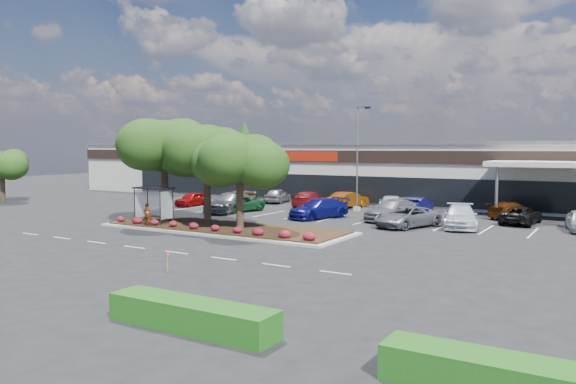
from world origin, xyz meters
The scene contains 32 objects.
ground centered at (0.00, 0.00, 0.00)m, with size 160.00×160.00×0.00m, color black.
retail_store centered at (0.06, 33.91, 3.15)m, with size 80.40×25.20×6.25m.
landscape_island centered at (-2.00, 4.00, 0.12)m, with size 18.00×6.00×0.26m.
lane_markings centered at (-0.14, 10.42, 0.01)m, with size 33.12×20.06×0.01m.
shrub_row centered at (-2.00, 1.90, 0.51)m, with size 17.00×0.80×0.50m, color maroon, non-canonical shape.
bus_shelter centered at (-7.50, 2.95, 2.31)m, with size 2.75×1.55×2.59m.
island_tree_west centered at (-8.00, 4.50, 4.21)m, with size 7.20×7.20×7.89m, color #19320F, non-canonical shape.
island_tree_mid centered at (-4.50, 5.20, 3.92)m, with size 6.60×6.60×7.32m, color #19320F, non-canonical shape.
island_tree_east centered at (-0.50, 3.70, 3.51)m, with size 5.80×5.80×6.50m, color #19320F, non-canonical shape.
hedge_south_east centered at (10.00, -13.50, 0.45)m, with size 6.00×1.30×0.90m, color #184B0D.
hedge_south_mid centered at (20.00, -13.50, 0.45)m, with size 7.00×1.30×0.90m, color #184B0D.
tree_west_far centered at (-34.00, 8.00, 2.80)m, with size 4.80×4.80×5.61m, color #19320F, non-canonical shape.
conifer_north_west centered at (-30.00, 46.00, 5.00)m, with size 4.40×4.40×10.00m, color #19320F.
person_waiting centered at (-7.04, 1.70, 1.04)m, with size 0.57×0.37×1.56m, color #594C47.
light_pole centered at (1.28, 19.22, 4.15)m, with size 1.43×0.50×9.39m.
survey_stake centered at (3.68, -7.79, 0.61)m, with size 0.07×0.14×0.94m.
car_0 centered at (-14.42, 15.09, 0.68)m, with size 1.60×3.98×1.36m, color maroon.
car_1 centered at (-8.23, 12.89, 0.86)m, with size 2.41×5.93×1.72m, color #54555B.
car_2 centered at (-7.72, 13.55, 0.67)m, with size 2.21×4.80×1.33m, color #144821.
car_3 centered at (0.56, 13.02, 0.79)m, with size 2.23×5.47×1.59m, color #0D0F5D.
car_4 centered at (-0.10, 13.66, 0.80)m, with size 1.90×4.71×1.61m, color maroon.
car_5 centered at (6.16, 14.69, 0.82)m, with size 2.30×5.67×1.64m, color slate.
car_6 centered at (8.34, 11.84, 0.74)m, with size 2.46×5.35×1.49m, color slate.
car_7 centered at (11.71, 13.46, 0.80)m, with size 2.23×5.50×1.59m, color silver.
car_9 centered at (-11.22, 18.91, 0.74)m, with size 2.06×5.07×1.47m, color #642B0C.
car_10 centered at (-8.99, 22.17, 0.74)m, with size 1.74×4.33×1.48m, color slate.
car_11 centered at (-4.25, 20.17, 0.75)m, with size 2.11×5.18×1.50m, color maroon.
car_12 centered at (-0.72, 21.54, 0.76)m, with size 1.60×4.59×1.51m, color #6E3308.
car_13 centered at (4.15, 19.87, 0.75)m, with size 2.10×5.17×1.50m, color #B1B5BF.
car_14 centered at (6.75, 18.72, 0.79)m, with size 1.68×4.83×1.59m, color #100F54.
car_15 centered at (13.99, 20.82, 0.68)m, with size 1.92×4.71×1.37m, color #632909.
car_16 centered at (15.11, 17.78, 0.67)m, with size 2.21×4.80×1.33m, color black.
Camera 1 is at (21.48, -26.78, 5.73)m, focal length 35.00 mm.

